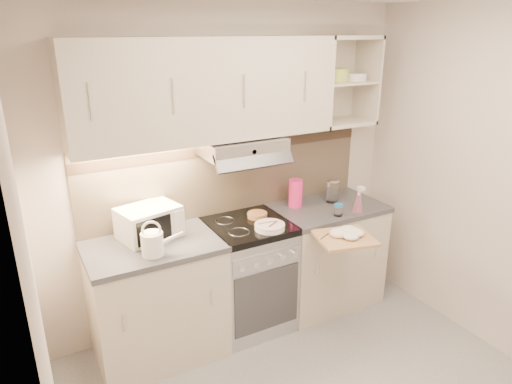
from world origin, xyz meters
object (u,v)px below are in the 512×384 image
at_px(spray_bottle, 358,201).
at_px(cutting_board, 345,238).
at_px(electric_range, 249,275).
at_px(watering_can, 154,243).
at_px(pink_pitcher, 296,193).
at_px(plate_stack, 270,227).
at_px(glass_jar, 332,191).
at_px(microwave, 149,222).

distance_m(spray_bottle, cutting_board, 0.50).
relative_size(electric_range, watering_can, 3.22).
distance_m(electric_range, pink_pitcher, 0.77).
relative_size(electric_range, plate_stack, 4.01).
xyz_separation_m(watering_can, pink_pitcher, (1.29, 0.28, 0.03)).
bearing_deg(spray_bottle, glass_jar, 108.83).
xyz_separation_m(pink_pitcher, glass_jar, (0.33, -0.07, -0.01)).
bearing_deg(cutting_board, spray_bottle, 52.74).
xyz_separation_m(electric_range, plate_stack, (0.08, -0.18, 0.47)).
distance_m(glass_jar, spray_bottle, 0.28).
relative_size(electric_range, microwave, 1.97).
height_order(pink_pitcher, spray_bottle, same).
xyz_separation_m(microwave, spray_bottle, (1.62, -0.34, -0.02)).
distance_m(plate_stack, cutting_board, 0.55).
bearing_deg(pink_pitcher, watering_can, 168.14).
bearing_deg(spray_bottle, electric_range, 173.99).
bearing_deg(pink_pitcher, electric_range, 169.11).
relative_size(glass_jar, cutting_board, 0.52).
distance_m(watering_can, pink_pitcher, 1.32).
relative_size(plate_stack, spray_bottle, 0.98).
xyz_separation_m(microwave, plate_stack, (0.81, -0.30, -0.09)).
height_order(microwave, pink_pitcher, pink_pitcher).
height_order(plate_stack, spray_bottle, spray_bottle).
distance_m(watering_can, spray_bottle, 1.67).
bearing_deg(spray_bottle, pink_pitcher, 145.98).
xyz_separation_m(plate_stack, cutting_board, (0.43, -0.34, -0.05)).
height_order(microwave, spray_bottle, spray_bottle).
relative_size(watering_can, spray_bottle, 1.21).
bearing_deg(electric_range, plate_stack, -64.97).
xyz_separation_m(watering_can, spray_bottle, (1.67, -0.06, 0.00)).
relative_size(pink_pitcher, glass_jar, 1.13).
relative_size(plate_stack, cutting_board, 0.57).
height_order(glass_jar, cutting_board, glass_jar).
relative_size(watering_can, cutting_board, 0.71).
relative_size(electric_range, cutting_board, 2.28).
bearing_deg(cutting_board, plate_stack, 155.80).
distance_m(microwave, plate_stack, 0.87).
relative_size(microwave, cutting_board, 1.16).
bearing_deg(watering_can, microwave, 95.97).
relative_size(microwave, watering_can, 1.64).
bearing_deg(pink_pitcher, glass_jar, -36.32).
distance_m(pink_pitcher, spray_bottle, 0.51).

